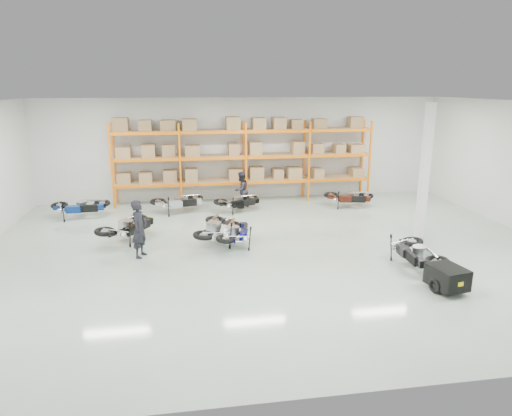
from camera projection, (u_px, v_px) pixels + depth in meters
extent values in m
plane|color=#A4B7A5|center=(272.00, 250.00, 14.33)|extent=(18.00, 18.00, 0.00)
plane|color=white|center=(273.00, 104.00, 13.16)|extent=(18.00, 18.00, 0.00)
plane|color=silver|center=(243.00, 149.00, 20.42)|extent=(18.00, 0.00, 18.00)
plane|color=silver|center=(358.00, 270.00, 7.07)|extent=(18.00, 0.00, 18.00)
cube|color=orange|center=(111.00, 167.00, 18.76)|extent=(0.08, 0.08, 3.50)
cube|color=orange|center=(114.00, 164.00, 19.62)|extent=(0.08, 0.08, 3.50)
cube|color=orange|center=(180.00, 165.00, 19.18)|extent=(0.08, 0.08, 3.50)
cube|color=orange|center=(180.00, 162.00, 20.04)|extent=(0.08, 0.08, 3.50)
cube|color=orange|center=(246.00, 164.00, 19.60)|extent=(0.08, 0.08, 3.50)
cube|color=orange|center=(243.00, 160.00, 20.46)|extent=(0.08, 0.08, 3.50)
cube|color=orange|center=(309.00, 162.00, 20.02)|extent=(0.08, 0.08, 3.50)
cube|color=orange|center=(304.00, 159.00, 20.88)|extent=(0.08, 0.08, 3.50)
cube|color=orange|center=(370.00, 160.00, 20.44)|extent=(0.08, 0.08, 3.50)
cube|color=orange|center=(362.00, 157.00, 21.30)|extent=(0.08, 0.08, 3.50)
cube|color=orange|center=(147.00, 186.00, 19.19)|extent=(2.70, 0.08, 0.12)
cube|color=orange|center=(149.00, 182.00, 20.05)|extent=(2.70, 0.08, 0.12)
cube|color=#9C7B50|center=(148.00, 182.00, 19.60)|extent=(2.68, 0.88, 0.02)
cube|color=#9C7B50|center=(148.00, 177.00, 19.54)|extent=(2.40, 0.70, 0.44)
cube|color=orange|center=(214.00, 184.00, 19.61)|extent=(2.70, 0.08, 0.12)
cube|color=orange|center=(213.00, 180.00, 20.47)|extent=(2.70, 0.08, 0.12)
cube|color=#9C7B50|center=(213.00, 180.00, 20.02)|extent=(2.68, 0.88, 0.02)
cube|color=#9C7B50|center=(213.00, 175.00, 19.96)|extent=(2.40, 0.70, 0.44)
cube|color=orange|center=(278.00, 182.00, 20.03)|extent=(2.70, 0.08, 0.12)
cube|color=orange|center=(274.00, 178.00, 20.89)|extent=(2.70, 0.08, 0.12)
cube|color=#9C7B50|center=(276.00, 178.00, 20.44)|extent=(2.68, 0.88, 0.02)
cube|color=#9C7B50|center=(276.00, 173.00, 20.38)|extent=(2.40, 0.70, 0.44)
cube|color=orange|center=(339.00, 180.00, 20.45)|extent=(2.70, 0.08, 0.12)
cube|color=orange|center=(332.00, 176.00, 21.31)|extent=(2.70, 0.08, 0.12)
cube|color=#9C7B50|center=(336.00, 177.00, 20.86)|extent=(2.68, 0.88, 0.02)
cube|color=#9C7B50|center=(336.00, 172.00, 20.80)|extent=(2.40, 0.70, 0.44)
cube|color=orange|center=(146.00, 160.00, 18.90)|extent=(2.70, 0.08, 0.12)
cube|color=orange|center=(147.00, 157.00, 19.76)|extent=(2.70, 0.08, 0.12)
cube|color=#9C7B50|center=(147.00, 157.00, 19.31)|extent=(2.68, 0.88, 0.02)
cube|color=#9C7B50|center=(146.00, 152.00, 19.25)|extent=(2.40, 0.70, 0.44)
cube|color=orange|center=(213.00, 159.00, 19.32)|extent=(2.70, 0.08, 0.12)
cube|color=orange|center=(212.00, 156.00, 20.18)|extent=(2.70, 0.08, 0.12)
cube|color=#9C7B50|center=(213.00, 155.00, 19.73)|extent=(2.68, 0.88, 0.02)
cube|color=#9C7B50|center=(212.00, 150.00, 19.67)|extent=(2.40, 0.70, 0.44)
cube|color=orange|center=(278.00, 157.00, 19.74)|extent=(2.70, 0.08, 0.12)
cube|color=orange|center=(274.00, 154.00, 20.60)|extent=(2.70, 0.08, 0.12)
cube|color=#9C7B50|center=(276.00, 154.00, 20.15)|extent=(2.68, 0.88, 0.02)
cube|color=#9C7B50|center=(276.00, 149.00, 20.09)|extent=(2.40, 0.70, 0.44)
cube|color=orange|center=(340.00, 156.00, 20.16)|extent=(2.70, 0.08, 0.12)
cube|color=orange|center=(334.00, 153.00, 21.02)|extent=(2.70, 0.08, 0.12)
cube|color=#9C7B50|center=(337.00, 153.00, 20.57)|extent=(2.68, 0.88, 0.02)
cube|color=#9C7B50|center=(337.00, 147.00, 20.51)|extent=(2.40, 0.70, 0.44)
cube|color=orange|center=(144.00, 134.00, 18.62)|extent=(2.70, 0.08, 0.12)
cube|color=orange|center=(146.00, 131.00, 19.48)|extent=(2.70, 0.08, 0.12)
cube|color=#9C7B50|center=(145.00, 131.00, 19.03)|extent=(2.68, 0.88, 0.02)
cube|color=#9C7B50|center=(145.00, 125.00, 18.97)|extent=(2.40, 0.70, 0.44)
cube|color=orange|center=(213.00, 133.00, 19.04)|extent=(2.70, 0.08, 0.12)
cube|color=orange|center=(211.00, 130.00, 19.90)|extent=(2.70, 0.08, 0.12)
cube|color=#9C7B50|center=(212.00, 130.00, 19.45)|extent=(2.68, 0.88, 0.02)
cube|color=#9C7B50|center=(212.00, 124.00, 19.39)|extent=(2.40, 0.70, 0.44)
cube|color=orange|center=(278.00, 132.00, 19.46)|extent=(2.70, 0.08, 0.12)
cube|color=orange|center=(274.00, 130.00, 20.32)|extent=(2.70, 0.08, 0.12)
cube|color=#9C7B50|center=(276.00, 129.00, 19.87)|extent=(2.68, 0.88, 0.02)
cube|color=#9C7B50|center=(276.00, 124.00, 19.81)|extent=(2.40, 0.70, 0.44)
cube|color=orange|center=(341.00, 131.00, 19.88)|extent=(2.70, 0.08, 0.12)
cube|color=orange|center=(335.00, 129.00, 20.74)|extent=(2.70, 0.08, 0.12)
cube|color=#9C7B50|center=(338.00, 128.00, 20.29)|extent=(2.68, 0.88, 0.02)
cube|color=#9C7B50|center=(338.00, 123.00, 20.23)|extent=(2.40, 0.70, 0.44)
cube|color=white|center=(425.00, 172.00, 15.00)|extent=(0.25, 0.25, 4.50)
cube|color=black|center=(447.00, 277.00, 11.38)|extent=(0.87, 1.03, 0.53)
cube|color=yellow|center=(458.00, 285.00, 10.94)|extent=(0.15, 0.05, 0.11)
torus|color=black|center=(433.00, 285.00, 11.38)|extent=(0.08, 0.37, 0.37)
torus|color=black|center=(460.00, 283.00, 11.49)|extent=(0.08, 0.37, 0.37)
cylinder|color=black|center=(434.00, 266.00, 11.97)|extent=(0.19, 0.86, 0.04)
imported|color=black|center=(140.00, 229.00, 13.58)|extent=(0.60, 0.74, 1.75)
imported|color=black|center=(241.00, 190.00, 19.09)|extent=(0.95, 0.94, 1.55)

